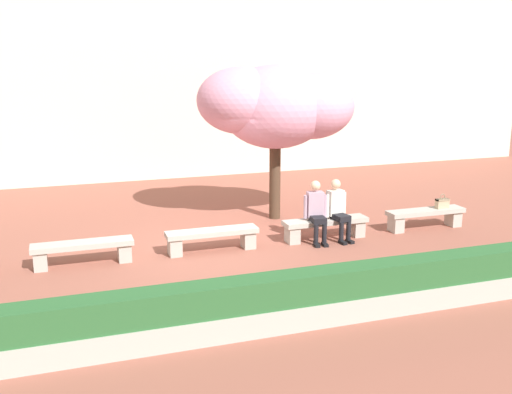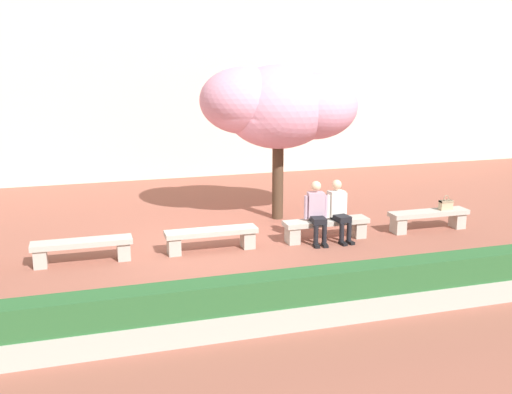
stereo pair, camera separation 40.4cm
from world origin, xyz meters
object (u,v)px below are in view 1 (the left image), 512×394
object	(u,v)px
stone_bench_east_end	(425,216)
cherry_tree_main	(275,105)
stone_bench_center	(212,237)
person_seated_left	(316,209)
handbag	(442,203)
person_seated_right	(337,207)
stone_bench_near_west	(83,249)
stone_bench_near_east	(325,225)

from	to	relation	value
stone_bench_east_end	cherry_tree_main	bearing A→B (deg)	146.34
stone_bench_center	person_seated_left	distance (m)	2.29
handbag	stone_bench_east_end	bearing A→B (deg)	176.23
person_seated_right	stone_bench_center	bearing A→B (deg)	178.89
person_seated_right	cherry_tree_main	distance (m)	2.92
person_seated_left	cherry_tree_main	size ratio (longest dim) A/B	0.35
stone_bench_near_west	stone_bench_center	size ratio (longest dim) A/B	1.00
stone_bench_east_end	person_seated_left	world-z (taller)	person_seated_left
stone_bench_near_west	cherry_tree_main	distance (m)	5.52
stone_bench_near_west	handbag	bearing A→B (deg)	-0.19
cherry_tree_main	person_seated_right	bearing A→B (deg)	-71.43
stone_bench_east_end	person_seated_left	size ratio (longest dim) A/B	1.44
handbag	stone_bench_near_west	bearing A→B (deg)	179.81
handbag	person_seated_right	bearing A→B (deg)	-179.44
stone_bench_center	cherry_tree_main	distance (m)	3.73
stone_bench_east_end	person_seated_right	xyz separation A→B (m)	(-2.25, -0.05, 0.39)
stone_bench_east_end	stone_bench_near_east	bearing A→B (deg)	180.00
person_seated_right	cherry_tree_main	size ratio (longest dim) A/B	0.35
stone_bench_center	cherry_tree_main	bearing A→B (deg)	43.21
stone_bench_near_east	person_seated_left	size ratio (longest dim) A/B	1.44
stone_bench_east_end	stone_bench_center	bearing A→B (deg)	180.00
stone_bench_near_west	stone_bench_east_end	world-z (taller)	same
stone_bench_center	stone_bench_near_east	bearing A→B (deg)	0.00
stone_bench_east_end	handbag	size ratio (longest dim) A/B	5.49
stone_bench_east_end	person_seated_right	bearing A→B (deg)	-178.65
stone_bench_east_end	handbag	xyz separation A→B (m)	(0.41, -0.03, 0.27)
stone_bench_near_west	person_seated_left	bearing A→B (deg)	-0.64
stone_bench_near_west	person_seated_left	size ratio (longest dim) A/B	1.44
stone_bench_east_end	handbag	bearing A→B (deg)	-3.77
stone_bench_east_end	person_seated_right	world-z (taller)	person_seated_right
stone_bench_center	stone_bench_near_west	bearing A→B (deg)	180.00
stone_bench_center	handbag	world-z (taller)	handbag
person_seated_right	cherry_tree_main	world-z (taller)	cherry_tree_main
person_seated_right	stone_bench_east_end	bearing A→B (deg)	1.35
stone_bench_near_west	stone_bench_east_end	xyz separation A→B (m)	(7.49, 0.00, 0.00)
stone_bench_near_west	person_seated_right	xyz separation A→B (m)	(5.24, -0.05, 0.39)
stone_bench_center	person_seated_right	world-z (taller)	person_seated_right
stone_bench_near_east	stone_bench_east_end	xyz separation A→B (m)	(2.50, 0.00, 0.00)
person_seated_right	handbag	xyz separation A→B (m)	(2.66, 0.03, -0.12)
stone_bench_near_east	handbag	xyz separation A→B (m)	(2.90, -0.03, 0.27)
stone_bench_near_west	cherry_tree_main	bearing A→B (deg)	23.07
person_seated_right	handbag	bearing A→B (deg)	0.56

